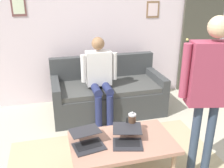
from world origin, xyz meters
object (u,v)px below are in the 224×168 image
at_px(couch, 107,94).
at_px(coffee_table, 122,145).
at_px(person_standing, 211,82).
at_px(laptop_left, 88,141).
at_px(laptop_center, 127,138).
at_px(french_press, 132,123).
at_px(interior_door, 201,38).
at_px(person_seated, 100,75).

relative_size(couch, coffee_table, 1.64).
height_order(coffee_table, person_standing, person_standing).
distance_m(couch, person_standing, 2.03).
bearing_deg(laptop_left, person_standing, 170.54).
relative_size(laptop_center, person_standing, 0.24).
height_order(laptop_center, french_press, french_press).
relative_size(interior_door, person_standing, 1.18).
relative_size(laptop_left, laptop_center, 0.95).
height_order(couch, person_standing, person_standing).
xyz_separation_m(french_press, person_standing, (-0.68, 0.31, 0.53)).
height_order(coffee_table, french_press, french_press).
height_order(interior_door, french_press, interior_door).
xyz_separation_m(coffee_table, person_seated, (-0.05, -1.35, 0.31)).
height_order(laptop_left, laptop_center, same).
height_order(laptop_center, person_seated, person_seated).
xyz_separation_m(laptop_left, person_seated, (-0.41, -1.34, 0.22)).
height_order(coffee_table, laptop_left, laptop_left).
distance_m(laptop_left, laptop_center, 0.41).
distance_m(interior_door, french_press, 2.91).
relative_size(interior_door, french_press, 8.05).
bearing_deg(laptop_center, couch, -96.23).
relative_size(couch, laptop_left, 4.57).
distance_m(interior_door, person_standing, 2.70).
distance_m(french_press, person_seated, 1.23).
bearing_deg(interior_door, person_standing, 58.92).
bearing_deg(interior_door, laptop_left, 39.31).
bearing_deg(coffee_table, couch, -97.87).
bearing_deg(person_standing, laptop_center, -10.20).
bearing_deg(person_standing, interior_door, -121.08).
relative_size(french_press, person_standing, 0.15).
xyz_separation_m(couch, french_press, (0.07, 1.45, 0.27)).
distance_m(interior_door, couch, 2.19).
relative_size(laptop_center, french_press, 1.60).
distance_m(coffee_table, laptop_left, 0.38).
bearing_deg(couch, person_standing, 108.96).
relative_size(coffee_table, laptop_left, 2.79).
bearing_deg(laptop_center, laptop_left, -8.01).
relative_size(interior_door, laptop_left, 5.29).
bearing_deg(person_standing, french_press, -24.62).
relative_size(couch, person_standing, 1.02).
distance_m(couch, laptop_center, 1.64).
bearing_deg(laptop_left, couch, -110.43).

